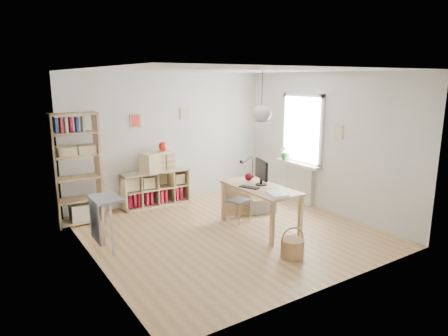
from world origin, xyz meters
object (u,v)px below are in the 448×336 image
storage_chest (259,201)px  tall_bookshelf (76,165)px  cube_shelf (154,191)px  chair (236,198)px  desk (260,192)px  drawer_chest (157,161)px  monitor (261,171)px

storage_chest → tall_bookshelf: bearing=178.0°
cube_shelf → chair: (0.90, -1.69, 0.12)m
desk → drawer_chest: size_ratio=2.16×
cube_shelf → storage_chest: bearing=-43.0°
cube_shelf → monitor: monitor is taller
desk → drawer_chest: 2.40m
cube_shelf → drawer_chest: bearing=-27.6°
storage_chest → chair: bearing=-144.7°
monitor → drawer_chest: monitor is taller
storage_chest → cube_shelf: bearing=155.9°
chair → storage_chest: bearing=2.4°
cube_shelf → chair: bearing=-61.9°
storage_chest → drawer_chest: bearing=155.3°
tall_bookshelf → monitor: 3.26m
desk → cube_shelf: desk is taller
storage_chest → monitor: 1.15m
chair → monitor: bearing=-80.2°
desk → monitor: bearing=43.0°
desk → chair: desk is taller
chair → monitor: (0.20, -0.47, 0.58)m
cube_shelf → drawer_chest: 0.63m
cube_shelf → storage_chest: 2.18m
cube_shelf → monitor: 2.52m
chair → monitor: monitor is taller
desk → drawer_chest: drawer_chest is taller
drawer_chest → storage_chest: bearing=-61.4°
tall_bookshelf → monitor: size_ratio=4.00×
monitor → drawer_chest: 2.35m
chair → storage_chest: chair is taller
chair → drawer_chest: size_ratio=1.06×
storage_chest → monitor: size_ratio=1.58×
cube_shelf → tall_bookshelf: 1.77m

